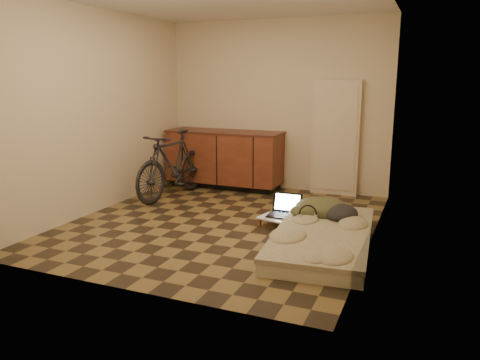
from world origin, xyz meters
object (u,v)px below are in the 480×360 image
at_px(lap_desk, 290,219).
at_px(bicycle, 172,161).
at_px(futon, 323,237).
at_px(laptop, 285,211).

bearing_deg(lap_desk, bicycle, 173.86).
height_order(futon, lap_desk, futon).
xyz_separation_m(bicycle, futon, (2.50, -1.17, -0.45)).
xyz_separation_m(lap_desk, laptop, (-0.09, 0.08, 0.07)).
relative_size(futon, laptop, 5.74).
bearing_deg(lap_desk, laptop, 150.31).
bearing_deg(lap_desk, futon, -28.89).
height_order(bicycle, futon, bicycle).
distance_m(futon, laptop, 0.80).
distance_m(bicycle, lap_desk, 2.17).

